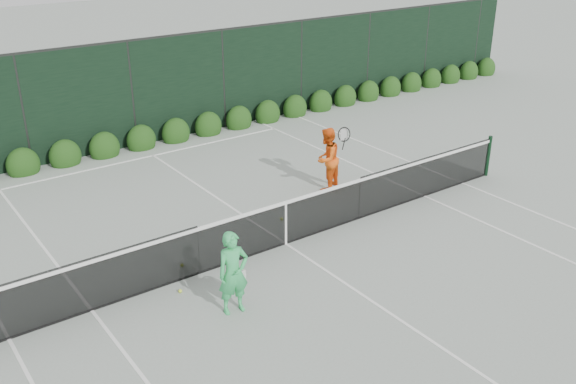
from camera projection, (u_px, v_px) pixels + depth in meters
ground at (286, 244)px, 13.25m from camera, size 80.00×80.00×0.00m
tennis_net at (285, 221)px, 13.02m from camera, size 12.90×0.10×1.07m
player_woman at (233, 273)px, 10.76m from camera, size 0.64×0.42×1.50m
player_man at (327, 159)px, 15.58m from camera, size 0.95×0.84×1.55m
court_lines at (286, 244)px, 13.25m from camera, size 11.03×23.83×0.01m
windscreen_fence at (381, 227)px, 10.62m from camera, size 32.00×21.07×3.06m
hedge_row at (141, 141)px, 18.46m from camera, size 31.66×0.65×0.94m
tennis_balls at (219, 256)px, 12.74m from camera, size 3.25×1.40×0.07m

